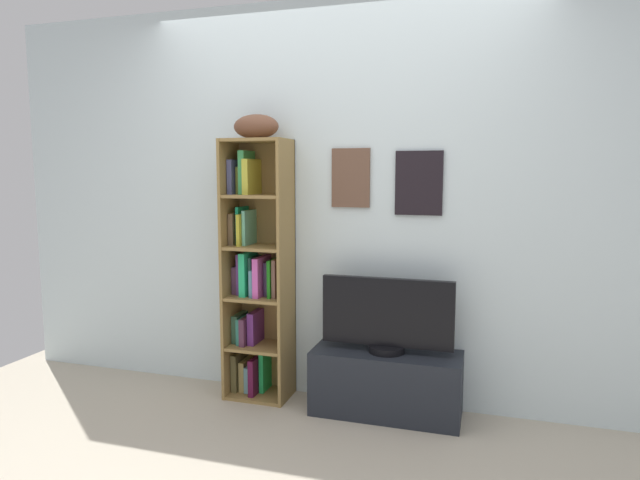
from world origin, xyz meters
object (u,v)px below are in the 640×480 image
at_px(football, 256,127).
at_px(television, 387,316).
at_px(tv_stand, 386,383).
at_px(bookshelf, 256,277).

relative_size(football, television, 0.37).
distance_m(football, tv_stand, 1.79).
xyz_separation_m(bookshelf, television, (0.89, -0.06, -0.18)).
bearing_deg(tv_stand, television, 90.00).
distance_m(bookshelf, tv_stand, 1.07).
bearing_deg(football, bookshelf, 135.93).
distance_m(football, television, 1.43).
bearing_deg(tv_stand, football, 177.76).
height_order(bookshelf, football, football).
xyz_separation_m(tv_stand, television, (0.00, 0.00, 0.42)).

